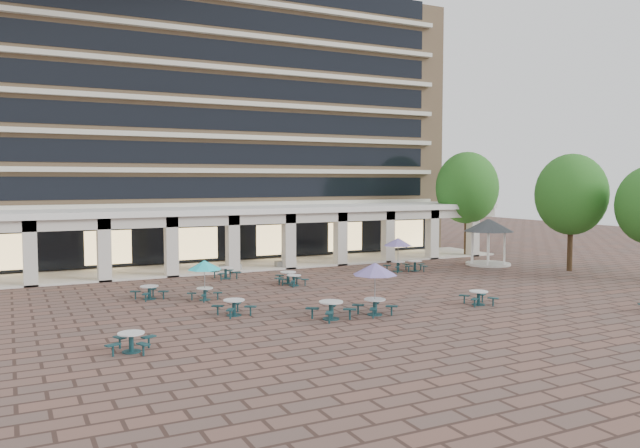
# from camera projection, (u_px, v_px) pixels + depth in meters

# --- Properties ---
(ground) EXTENTS (120.00, 120.00, 0.00)m
(ground) POSITION_uv_depth(u_px,v_px,m) (347.00, 301.00, 32.90)
(ground) COLOR brown
(ground) RESTS_ON ground
(apartment_building) EXTENTS (40.00, 15.50, 25.20)m
(apartment_building) POSITION_uv_depth(u_px,v_px,m) (206.00, 109.00, 54.74)
(apartment_building) COLOR tan
(apartment_building) RESTS_ON ground
(retail_arcade) EXTENTS (42.00, 6.60, 4.40)m
(retail_arcade) POSITION_uv_depth(u_px,v_px,m) (249.00, 226.00, 45.89)
(retail_arcade) COLOR white
(retail_arcade) RESTS_ON ground
(picnic_table_0) EXTENTS (1.99, 1.99, 0.74)m
(picnic_table_0) POSITION_uv_depth(u_px,v_px,m) (131.00, 340.00, 23.02)
(picnic_table_0) COLOR #164143
(picnic_table_0) RESTS_ON ground
(picnic_table_1) EXTENTS (2.13, 2.13, 0.84)m
(picnic_table_1) POSITION_uv_depth(u_px,v_px,m) (331.00, 308.00, 28.47)
(picnic_table_1) COLOR #164143
(picnic_table_1) RESTS_ON ground
(picnic_table_2) EXTENTS (1.80, 1.80, 0.71)m
(picnic_table_2) POSITION_uv_depth(u_px,v_px,m) (479.00, 297.00, 31.79)
(picnic_table_2) COLOR #164143
(picnic_table_2) RESTS_ON ground
(picnic_table_4) EXTENTS (1.83, 1.83, 2.11)m
(picnic_table_4) POSITION_uv_depth(u_px,v_px,m) (204.00, 267.00, 32.97)
(picnic_table_4) COLOR #164143
(picnic_table_4) RESTS_ON ground
(picnic_table_5) EXTENTS (1.95, 1.95, 0.76)m
(picnic_table_5) POSITION_uv_depth(u_px,v_px,m) (234.00, 306.00, 29.27)
(picnic_table_5) COLOR #164143
(picnic_table_5) RESTS_ON ground
(picnic_table_6) EXTENTS (2.13, 2.13, 2.47)m
(picnic_table_6) POSITION_uv_depth(u_px,v_px,m) (375.00, 271.00, 29.28)
(picnic_table_6) COLOR #164143
(picnic_table_6) RESTS_ON ground
(picnic_table_8) EXTENTS (1.94, 1.94, 0.72)m
(picnic_table_8) POSITION_uv_depth(u_px,v_px,m) (149.00, 291.00, 33.29)
(picnic_table_8) COLOR #164143
(picnic_table_8) RESTS_ON ground
(picnic_table_9) EXTENTS (1.74, 1.74, 0.66)m
(picnic_table_9) POSITION_uv_depth(u_px,v_px,m) (294.00, 279.00, 37.57)
(picnic_table_9) COLOR #164143
(picnic_table_9) RESTS_ON ground
(picnic_table_10) EXTENTS (2.02, 2.02, 0.73)m
(picnic_table_10) POSITION_uv_depth(u_px,v_px,m) (288.00, 276.00, 38.38)
(picnic_table_10) COLOR #164143
(picnic_table_10) RESTS_ON ground
(picnic_table_11) EXTENTS (2.03, 2.03, 2.34)m
(picnic_table_11) POSITION_uv_depth(u_px,v_px,m) (398.00, 243.00, 43.26)
(picnic_table_11) COLOR #164143
(picnic_table_11) RESTS_ON ground
(picnic_table_12) EXTENTS (1.76, 1.76, 0.74)m
(picnic_table_12) POSITION_uv_depth(u_px,v_px,m) (226.00, 272.00, 40.27)
(picnic_table_12) COLOR #164143
(picnic_table_12) RESTS_ON ground
(picnic_table_13) EXTENTS (2.00, 2.00, 0.73)m
(picnic_table_13) POSITION_uv_depth(u_px,v_px,m) (415.00, 265.00, 43.69)
(picnic_table_13) COLOR #164143
(picnic_table_13) RESTS_ON ground
(gazebo) EXTENTS (3.72, 3.72, 3.46)m
(gazebo) POSITION_uv_depth(u_px,v_px,m) (489.00, 230.00, 46.64)
(gazebo) COLOR beige
(gazebo) RESTS_ON ground
(tree_east_a) EXTENTS (4.93, 4.93, 8.21)m
(tree_east_a) POSITION_uv_depth(u_px,v_px,m) (571.00, 195.00, 43.43)
(tree_east_a) COLOR #3E2919
(tree_east_a) RESTS_ON ground
(tree_east_c) EXTENTS (5.25, 5.25, 8.75)m
(tree_east_c) POSITION_uv_depth(u_px,v_px,m) (467.00, 188.00, 52.40)
(tree_east_c) COLOR #3E2919
(tree_east_c) RESTS_ON ground
(planter_left) EXTENTS (1.50, 0.88, 1.35)m
(planter_left) POSITION_uv_depth(u_px,v_px,m) (230.00, 263.00, 43.42)
(planter_left) COLOR gray
(planter_left) RESTS_ON ground
(planter_right) EXTENTS (1.50, 0.80, 1.35)m
(planter_right) POSITION_uv_depth(u_px,v_px,m) (285.00, 260.00, 45.29)
(planter_right) COLOR gray
(planter_right) RESTS_ON ground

